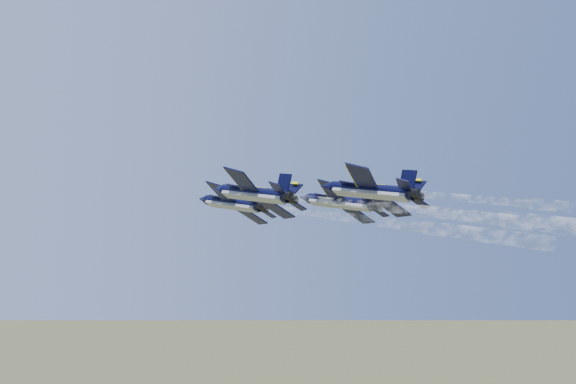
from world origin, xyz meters
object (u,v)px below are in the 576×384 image
jet_lead (232,203)px  jet_slot (369,191)px  jet_left (253,194)px  jet_right (339,202)px

jet_lead → jet_slot: size_ratio=1.00×
jet_left → jet_slot: size_ratio=1.00×
jet_left → jet_slot: bearing=-59.2°
jet_right → jet_lead: bearing=125.3°
jet_lead → jet_right: bearing=-54.7°
jet_lead → jet_left: same height
jet_lead → jet_slot: (7.59, -24.38, 0.00)m
jet_left → jet_slot: same height
jet_lead → jet_left: 14.87m
jet_lead → jet_slot: same height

